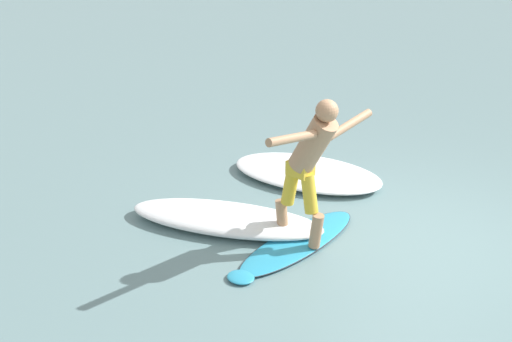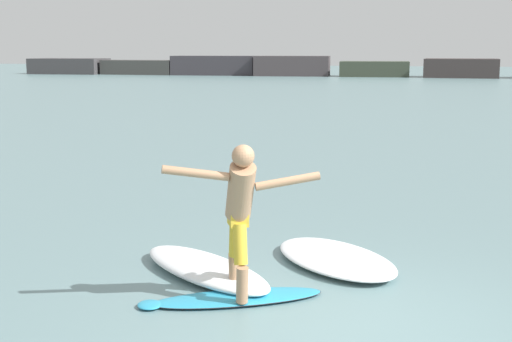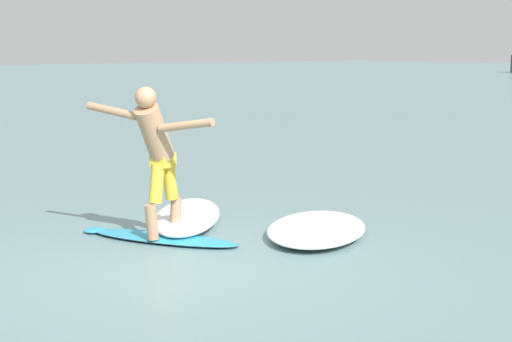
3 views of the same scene
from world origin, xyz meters
TOP-DOWN VIEW (x-y plane):
  - ground_plane at (0.00, 0.00)m, footprint 200.00×200.00m
  - surfboard at (-1.32, 0.52)m, footprint 2.06×1.37m
  - surfer at (-1.24, 0.42)m, footprint 1.56×0.98m
  - wave_foam_at_tail at (-1.90, 1.25)m, footprint 2.35×2.12m
  - wave_foam_at_nose at (-0.40, 2.11)m, footprint 2.25×2.33m

SIDE VIEW (x-z plane):
  - ground_plane at x=0.00m, z-range 0.00..0.00m
  - surfboard at x=-1.32m, z-range -0.07..0.13m
  - wave_foam_at_nose at x=-0.40m, z-range 0.00..0.17m
  - wave_foam_at_tail at x=-1.90m, z-range 0.00..0.20m
  - surfer at x=-1.24m, z-range 0.23..1.97m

